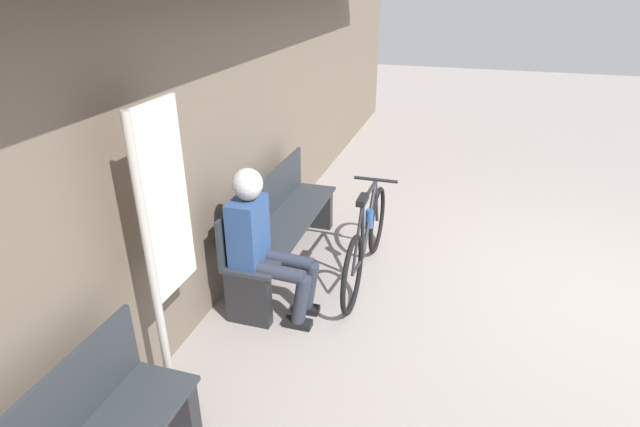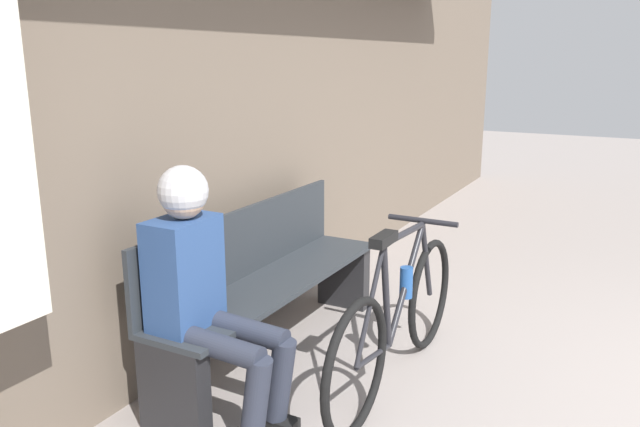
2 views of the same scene
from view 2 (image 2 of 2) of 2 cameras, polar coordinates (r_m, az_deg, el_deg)
name	(u,v)px [view 2 (image 2 of 2)]	position (r m, az deg, el deg)	size (l,w,h in m)	color
storefront_wall	(233,65)	(3.80, -7.95, 13.28)	(12.00, 0.56, 3.20)	#756656
park_bench_near	(267,286)	(3.63, -4.82, -6.63)	(1.87, 0.42, 0.88)	#2D3338
bicycle	(398,319)	(3.36, 7.16, -9.57)	(1.70, 0.40, 0.89)	black
person_seated	(202,281)	(2.92, -10.70, -6.04)	(0.34, 0.65, 1.24)	#2D3342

